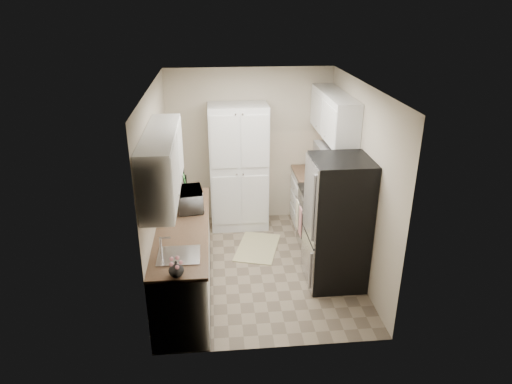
% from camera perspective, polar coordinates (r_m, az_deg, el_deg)
% --- Properties ---
extents(ground, '(3.20, 3.20, 0.00)m').
position_cam_1_polar(ground, '(6.45, 0.47, -9.32)').
color(ground, '#7A6B56').
rests_on(ground, ground).
extents(room_shell, '(2.64, 3.24, 2.52)m').
position_cam_1_polar(room_shell, '(5.73, 0.36, 4.47)').
color(room_shell, beige).
rests_on(room_shell, ground).
extents(pantry_cabinet, '(0.90, 0.55, 2.00)m').
position_cam_1_polar(pantry_cabinet, '(7.17, -2.17, 3.06)').
color(pantry_cabinet, silver).
rests_on(pantry_cabinet, ground).
extents(base_cabinet_left, '(0.60, 2.30, 0.88)m').
position_cam_1_polar(base_cabinet_left, '(5.84, -8.88, -8.32)').
color(base_cabinet_left, silver).
rests_on(base_cabinet_left, ground).
extents(countertop_left, '(0.63, 2.33, 0.04)m').
position_cam_1_polar(countertop_left, '(5.62, -9.17, -4.31)').
color(countertop_left, brown).
rests_on(countertop_left, base_cabinet_left).
extents(base_cabinet_right, '(0.60, 0.80, 0.88)m').
position_cam_1_polar(base_cabinet_right, '(7.42, 7.17, -1.05)').
color(base_cabinet_right, silver).
rests_on(base_cabinet_right, ground).
extents(countertop_right, '(0.63, 0.83, 0.04)m').
position_cam_1_polar(countertop_right, '(7.25, 7.34, 2.27)').
color(countertop_right, brown).
rests_on(countertop_right, base_cabinet_right).
extents(electric_range, '(0.71, 0.78, 1.13)m').
position_cam_1_polar(electric_range, '(6.70, 8.48, -3.55)').
color(electric_range, '#B7B7BC').
rests_on(electric_range, ground).
extents(refrigerator, '(0.70, 0.72, 1.70)m').
position_cam_1_polar(refrigerator, '(5.84, 10.16, -3.81)').
color(refrigerator, '#B7B7BC').
rests_on(refrigerator, ground).
extents(microwave, '(0.38, 0.52, 0.26)m').
position_cam_1_polar(microwave, '(5.97, -8.26, -0.91)').
color(microwave, silver).
rests_on(microwave, countertop_left).
extents(wine_bottle, '(0.08, 0.08, 0.33)m').
position_cam_1_polar(wine_bottle, '(6.44, -9.00, 1.22)').
color(wine_bottle, black).
rests_on(wine_bottle, countertop_left).
extents(flower_vase, '(0.16, 0.16, 0.16)m').
position_cam_1_polar(flower_vase, '(4.62, -9.95, -9.43)').
color(flower_vase, silver).
rests_on(flower_vase, countertop_left).
extents(cutting_board, '(0.05, 0.24, 0.30)m').
position_cam_1_polar(cutting_board, '(6.39, -8.79, 0.90)').
color(cutting_board, '#3A8D3B').
rests_on(cutting_board, countertop_left).
extents(toaster_oven, '(0.33, 0.40, 0.21)m').
position_cam_1_polar(toaster_oven, '(7.23, 8.16, 3.25)').
color(toaster_oven, '#AEADB1').
rests_on(toaster_oven, countertop_right).
extents(fruit_basket, '(0.38, 0.38, 0.12)m').
position_cam_1_polar(fruit_basket, '(7.17, 8.37, 4.47)').
color(fruit_basket, orange).
rests_on(fruit_basket, toaster_oven).
extents(kitchen_mat, '(0.80, 1.03, 0.01)m').
position_cam_1_polar(kitchen_mat, '(6.89, 0.19, -6.95)').
color(kitchen_mat, tan).
rests_on(kitchen_mat, ground).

